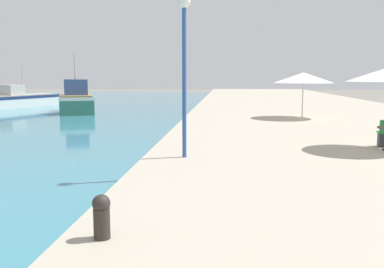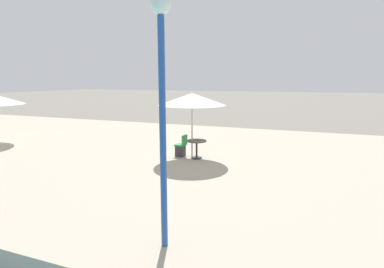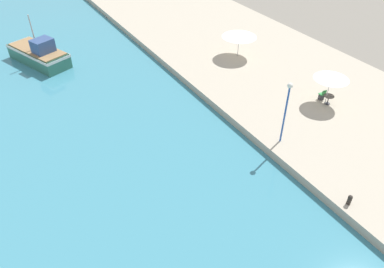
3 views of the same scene
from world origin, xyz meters
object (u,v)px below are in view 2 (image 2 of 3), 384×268
(cafe_table, at_px, (197,145))
(cafe_chair_left, at_px, (181,149))
(cafe_umbrella_pink, at_px, (192,99))
(lamppost, at_px, (162,82))

(cafe_table, xyz_separation_m, cafe_chair_left, (0.07, 0.72, -0.21))
(cafe_umbrella_pink, distance_m, lamppost, 6.60)
(cafe_umbrella_pink, relative_size, cafe_table, 3.36)
(cafe_chair_left, height_order, lamppost, lamppost)
(cafe_table, bearing_deg, cafe_umbrella_pink, 105.09)
(cafe_table, bearing_deg, lamppost, -165.58)
(cafe_table, height_order, lamppost, lamppost)
(cafe_chair_left, relative_size, lamppost, 0.20)
(cafe_table, distance_m, cafe_chair_left, 0.75)
(cafe_umbrella_pink, distance_m, cafe_table, 1.87)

